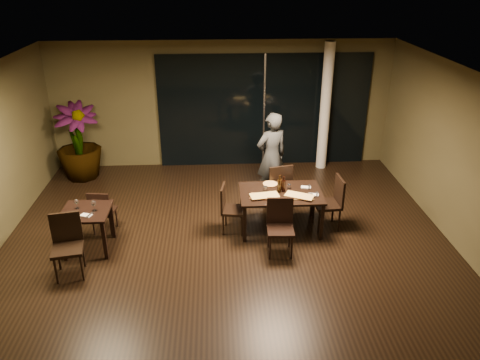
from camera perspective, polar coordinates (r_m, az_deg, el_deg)
name	(u,v)px	position (r m, az deg, el deg)	size (l,w,h in m)	color
ground	(228,253)	(8.18, -1.47, -8.91)	(8.00, 8.00, 0.00)	black
wall_back	(222,104)	(11.26, -2.23, 9.21)	(8.00, 0.10, 3.00)	#484226
wall_right	(474,169)	(8.56, 26.64, 1.26)	(0.10, 8.00, 3.00)	#484226
ceiling	(226,79)	(6.96, -1.74, 12.18)	(8.00, 8.00, 0.04)	silver
window_panel	(264,111)	(11.28, 2.93, 8.42)	(5.00, 0.06, 2.70)	black
column	(325,107)	(11.18, 10.35, 8.70)	(0.24, 0.24, 3.00)	white
main_table	(281,196)	(8.61, 4.98, -1.96)	(1.50, 1.00, 0.75)	black
side_table	(87,217)	(8.41, -18.21, -4.31)	(0.80, 0.80, 0.75)	black
chair_main_far	(278,185)	(9.25, 4.70, -0.62)	(0.57, 0.57, 1.03)	black
chair_main_near	(280,223)	(8.00, 4.91, -5.29)	(0.47, 0.47, 0.97)	black
chair_main_left	(229,206)	(8.57, -1.33, -3.21)	(0.49, 0.49, 0.92)	black
chair_main_right	(332,200)	(8.83, 11.18, -2.43)	(0.50, 0.50, 1.01)	black
chair_side_far	(102,210)	(8.88, -16.50, -3.49)	(0.45, 0.45, 0.86)	black
chair_side_near	(67,241)	(7.92, -20.32, -7.03)	(0.55, 0.55, 1.02)	black
diner	(271,157)	(9.66, 3.85, 2.87)	(0.63, 0.42, 1.87)	#292C2E
potted_plant	(78,142)	(11.23, -19.13, 4.42)	(0.96, 0.96, 1.75)	#23531B
pizza_board_left	(264,197)	(8.38, 3.00, -2.04)	(0.51, 0.26, 0.01)	#4B2A18
pizza_board_right	(299,197)	(8.43, 7.24, -2.04)	(0.50, 0.25, 0.01)	#473017
oblong_pizza_left	(264,196)	(8.37, 3.00, -1.94)	(0.49, 0.23, 0.02)	maroon
oblong_pizza_right	(299,196)	(8.43, 7.25, -1.94)	(0.48, 0.22, 0.02)	#670D09
round_pizza	(270,184)	(8.86, 3.71, -0.50)	(0.27, 0.27, 0.01)	#B12513
bottle_a	(279,184)	(8.51, 4.82, -0.48)	(0.07, 0.07, 0.33)	black
bottle_b	(284,184)	(8.55, 5.36, -0.51)	(0.06, 0.06, 0.30)	black
bottle_c	(281,182)	(8.62, 4.97, -0.27)	(0.06, 0.06, 0.29)	black
tumbler_left	(265,189)	(8.57, 3.10, -1.10)	(0.08, 0.08, 0.10)	white
tumbler_right	(289,186)	(8.72, 6.01, -0.78)	(0.07, 0.07, 0.08)	white
napkin_near	(313,195)	(8.54, 8.95, -1.79)	(0.18, 0.10, 0.01)	white
napkin_far	(306,187)	(8.80, 8.04, -0.88)	(0.18, 0.10, 0.01)	silver
wine_glass_a	(77,204)	(8.43, -19.28, -2.80)	(0.07, 0.07, 0.16)	white
wine_glass_b	(94,206)	(8.26, -17.39, -3.03)	(0.08, 0.08, 0.18)	white
side_napkin	(86,215)	(8.18, -18.25, -4.11)	(0.18, 0.11, 0.01)	silver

